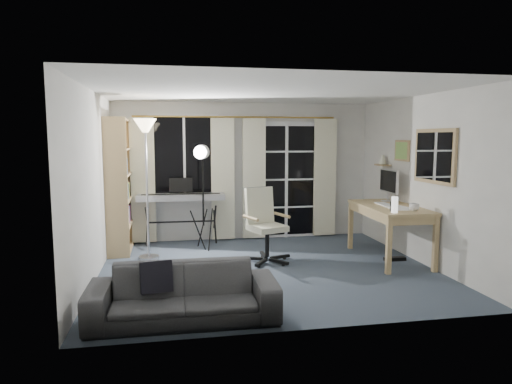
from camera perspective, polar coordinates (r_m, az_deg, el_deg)
floor at (r=6.36m, az=1.46°, el=-9.73°), size 4.50×4.00×0.02m
window at (r=7.94m, az=-8.95°, el=4.58°), size 1.20×0.08×1.40m
french_door at (r=8.22m, az=3.75°, el=1.41°), size 1.32×0.09×2.11m
curtains at (r=7.95m, az=-2.29°, el=1.73°), size 3.60×0.07×2.13m
bookshelf at (r=7.48m, az=-17.03°, el=0.37°), size 0.35×0.98×2.10m
torchiere_lamp at (r=6.86m, az=-13.62°, el=5.52°), size 0.35×0.35×2.07m
keyboard_piano at (r=7.73m, az=-9.35°, el=-0.74°), size 1.46×0.73×1.05m
studio_light at (r=7.26m, az=-6.80°, el=3.46°), size 0.39×0.39×1.72m
office_chair at (r=6.68m, az=0.85°, el=-3.25°), size 0.75×0.72×1.08m
desk at (r=7.00m, az=16.38°, el=-2.47°), size 0.79×1.52×0.80m
monitor at (r=7.44m, az=16.28°, el=1.21°), size 0.20×0.58×0.50m
desk_clutter at (r=6.77m, az=16.71°, el=-3.42°), size 0.49×0.91×1.02m
mug at (r=6.59m, az=19.17°, el=-1.69°), size 0.13×0.11×0.13m
wall_mirror at (r=6.61m, az=21.42°, el=4.17°), size 0.04×0.94×0.74m
framed_print at (r=7.39m, az=17.80°, el=4.95°), size 0.03×0.42×0.32m
wall_shelf at (r=7.81m, az=15.57°, el=3.70°), size 0.16×0.30×0.18m
sofa at (r=4.64m, az=-9.09°, el=-11.33°), size 1.86×0.57×0.72m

